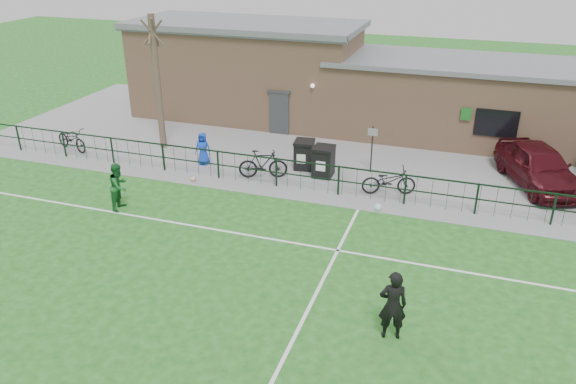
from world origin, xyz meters
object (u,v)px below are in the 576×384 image
(spectator_child, at_px, (203,149))
(ball_ground, at_px, (193,179))
(wheelie_bin_left, at_px, (304,155))
(bicycle_a, at_px, (72,139))
(outfield_player, at_px, (119,186))
(bicycle_d, at_px, (263,164))
(wheelie_bin_right, at_px, (324,162))
(bicycle_e, at_px, (389,181))
(sign_post, at_px, (372,149))
(bare_tree, at_px, (158,84))
(car_maroon, at_px, (539,166))

(spectator_child, height_order, ball_ground, spectator_child)
(spectator_child, distance_m, ball_ground, 1.94)
(wheelie_bin_left, xyz_separation_m, bicycle_a, (-10.71, -1.34, -0.04))
(wheelie_bin_left, xyz_separation_m, ball_ground, (-3.82, -2.75, -0.48))
(outfield_player, bearing_deg, bicycle_d, -46.62)
(wheelie_bin_left, height_order, wheelie_bin_right, wheelie_bin_right)
(bicycle_a, relative_size, bicycle_e, 0.99)
(bicycle_e, relative_size, outfield_player, 1.17)
(sign_post, xyz_separation_m, ball_ground, (-6.58, -3.22, -0.91))
(bare_tree, distance_m, wheelie_bin_right, 8.38)
(car_maroon, height_order, outfield_player, outfield_player)
(wheelie_bin_right, xyz_separation_m, bicycle_d, (-2.26, -0.99, 0.01))
(bicycle_e, height_order, spectator_child, spectator_child)
(car_maroon, xyz_separation_m, bicycle_a, (-19.91, -2.61, -0.28))
(wheelie_bin_left, height_order, spectator_child, spectator_child)
(bicycle_a, height_order, outfield_player, outfield_player)
(bare_tree, relative_size, spectator_child, 4.24)
(ball_ground, bearing_deg, spectator_child, 103.00)
(spectator_child, height_order, outfield_player, outfield_player)
(wheelie_bin_right, bearing_deg, sign_post, 29.19)
(bicycle_d, distance_m, ball_ground, 2.88)
(wheelie_bin_right, relative_size, ball_ground, 5.48)
(outfield_player, bearing_deg, spectator_child, -14.90)
(sign_post, relative_size, bicycle_e, 0.98)
(wheelie_bin_left, bearing_deg, spectator_child, -173.71)
(wheelie_bin_right, relative_size, bicycle_a, 0.58)
(ball_ground, bearing_deg, wheelie_bin_left, 35.76)
(bare_tree, xyz_separation_m, outfield_player, (1.82, -6.11, -2.13))
(bicycle_d, distance_m, outfield_player, 5.74)
(bare_tree, relative_size, car_maroon, 1.25)
(wheelie_bin_right, height_order, bicycle_a, wheelie_bin_right)
(car_maroon, bearing_deg, wheelie_bin_right, 169.82)
(outfield_player, bearing_deg, car_maroon, -67.88)
(sign_post, bearing_deg, ball_ground, -153.94)
(wheelie_bin_right, xyz_separation_m, bicycle_a, (-11.70, -0.80, -0.05))
(wheelie_bin_left, bearing_deg, ball_ground, -150.80)
(bicycle_e, distance_m, ball_ground, 7.76)
(bicycle_e, bearing_deg, bicycle_a, 71.36)
(sign_post, xyz_separation_m, car_maroon, (6.44, 0.81, -0.18))
(bare_tree, height_order, outfield_player, bare_tree)
(sign_post, xyz_separation_m, bicycle_d, (-4.03, -1.99, -0.40))
(spectator_child, xyz_separation_m, ball_ground, (0.41, -1.79, -0.62))
(bicycle_e, relative_size, ball_ground, 9.54)
(bicycle_d, bearing_deg, bicycle_a, 69.12)
(bare_tree, distance_m, sign_post, 9.94)
(car_maroon, distance_m, bicycle_a, 20.08)
(bicycle_a, distance_m, bicycle_e, 14.52)
(bare_tree, relative_size, sign_post, 3.00)
(bicycle_a, height_order, ball_ground, bicycle_a)
(sign_post, bearing_deg, bicycle_a, -172.37)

